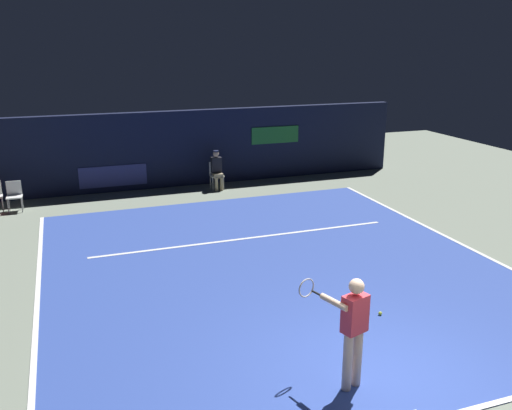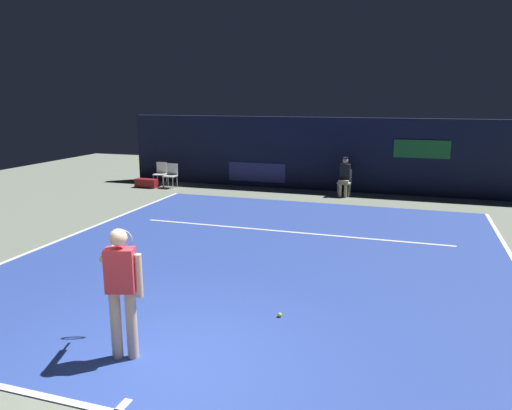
{
  "view_description": "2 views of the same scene",
  "coord_description": "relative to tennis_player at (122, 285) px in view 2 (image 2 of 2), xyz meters",
  "views": [
    {
      "loc": [
        -4.17,
        -5.97,
        4.89
      ],
      "look_at": [
        0.09,
        5.97,
        1.06
      ],
      "focal_mm": 38.39,
      "sensor_mm": 36.0,
      "label": 1
    },
    {
      "loc": [
        2.83,
        -4.83,
        3.3
      ],
      "look_at": [
        -0.67,
        5.95,
        0.77
      ],
      "focal_mm": 34.09,
      "sensor_mm": 36.0,
      "label": 2
    }
  ],
  "objects": [
    {
      "name": "back_wall",
      "position": [
        0.54,
        12.33,
        0.31
      ],
      "size": [
        15.41,
        0.33,
        2.6
      ],
      "color": "#141933",
      "rests_on": "ground"
    },
    {
      "name": "tennis_ball",
      "position": [
        1.6,
        1.72,
        -0.94
      ],
      "size": [
        0.07,
        0.07,
        0.07
      ],
      "primitive_type": "sphere",
      "color": "#CCE033",
      "rests_on": "court_surface"
    },
    {
      "name": "courtside_chair_far",
      "position": [
        -5.13,
        11.04,
        -0.49
      ],
      "size": [
        0.44,
        0.42,
        0.88
      ],
      "color": "white",
      "rests_on": "ground"
    },
    {
      "name": "line_sideline_right",
      "position": [
        -4.39,
        4.46,
        -0.97
      ],
      "size": [
        0.1,
        11.11,
        0.01
      ],
      "primitive_type": "cube",
      "color": "white",
      "rests_on": "court_surface"
    },
    {
      "name": "courtside_chair_near",
      "position": [
        -5.68,
        11.26,
        -0.49
      ],
      "size": [
        0.47,
        0.45,
        0.88
      ],
      "color": "white",
      "rests_on": "ground"
    },
    {
      "name": "line_judge_on_chair",
      "position": [
        1.21,
        11.41,
        -0.3
      ],
      "size": [
        0.44,
        0.53,
        1.32
      ],
      "color": "white",
      "rests_on": "ground"
    },
    {
      "name": "ground_plane",
      "position": [
        0.55,
        4.46,
        -0.99
      ],
      "size": [
        30.47,
        30.47,
        0.0
      ],
      "primitive_type": "plane",
      "color": "gray"
    },
    {
      "name": "line_centre_mark",
      "position": [
        0.55,
        -0.95,
        -0.97
      ],
      "size": [
        0.1,
        0.3,
        0.01
      ],
      "primitive_type": "cube",
      "color": "white",
      "rests_on": "court_surface"
    },
    {
      "name": "tennis_player",
      "position": [
        0.0,
        0.0,
        0.0
      ],
      "size": [
        0.83,
        0.92,
        1.73
      ],
      "color": "beige",
      "rests_on": "ground"
    },
    {
      "name": "court_surface",
      "position": [
        0.55,
        4.46,
        -0.98
      ],
      "size": [
        9.98,
        11.11,
        0.01
      ],
      "primitive_type": "cube",
      "color": "#2D479E",
      "rests_on": "ground"
    },
    {
      "name": "equipment_bag",
      "position": [
        -6.02,
        10.75,
        -0.83
      ],
      "size": [
        0.85,
        0.34,
        0.32
      ],
      "primitive_type": "cube",
      "rotation": [
        0.0,
        0.0,
        -0.02
      ],
      "color": "maroon",
      "rests_on": "ground"
    },
    {
      "name": "line_service",
      "position": [
        0.55,
        6.4,
        -0.97
      ],
      "size": [
        7.79,
        0.1,
        0.01
      ],
      "primitive_type": "cube",
      "color": "white",
      "rests_on": "court_surface"
    }
  ]
}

